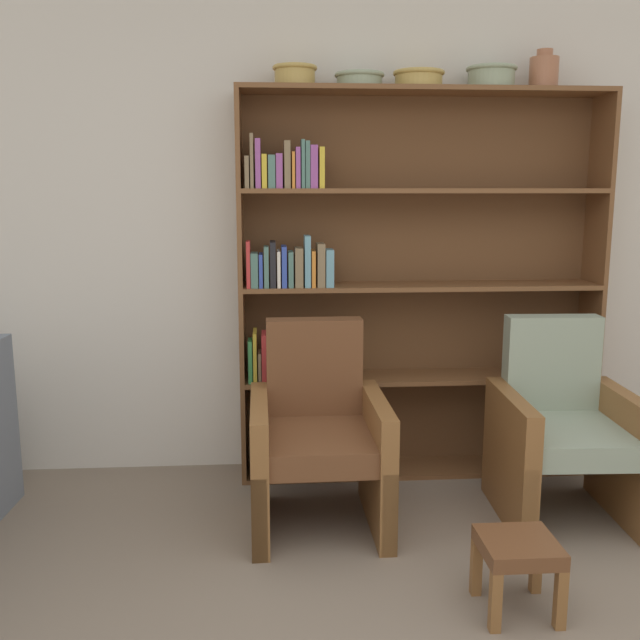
{
  "coord_description": "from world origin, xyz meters",
  "views": [
    {
      "loc": [
        -0.64,
        -1.41,
        1.61
      ],
      "look_at": [
        -0.39,
        2.12,
        0.95
      ],
      "focal_mm": 40.0,
      "sensor_mm": 36.0,
      "label": 1
    }
  ],
  "objects_px": {
    "bowl_slate": "(295,75)",
    "bowl_terracotta": "(359,79)",
    "vase_tall": "(544,72)",
    "armchair_cushioned": "(563,433)",
    "armchair_leather": "(318,439)",
    "bowl_olive": "(491,76)",
    "footstool": "(518,555)",
    "bowl_sage": "(419,78)",
    "bookshelf": "(387,295)"
  },
  "relations": [
    {
      "from": "vase_tall",
      "to": "armchair_cushioned",
      "type": "xyz_separation_m",
      "value": [
        -0.02,
        -0.58,
        -1.79
      ]
    },
    {
      "from": "vase_tall",
      "to": "armchair_cushioned",
      "type": "distance_m",
      "value": 1.89
    },
    {
      "from": "bowl_olive",
      "to": "vase_tall",
      "type": "relative_size",
      "value": 1.32
    },
    {
      "from": "bowl_slate",
      "to": "footstool",
      "type": "bearing_deg",
      "value": -60.73
    },
    {
      "from": "bowl_slate",
      "to": "bookshelf",
      "type": "bearing_deg",
      "value": 2.57
    },
    {
      "from": "bookshelf",
      "to": "armchair_cushioned",
      "type": "bearing_deg",
      "value": -37.41
    },
    {
      "from": "bowl_olive",
      "to": "armchair_cushioned",
      "type": "xyz_separation_m",
      "value": [
        0.26,
        -0.58,
        -1.77
      ]
    },
    {
      "from": "armchair_leather",
      "to": "armchair_cushioned",
      "type": "bearing_deg",
      "value": 179.21
    },
    {
      "from": "bookshelf",
      "to": "bowl_terracotta",
      "type": "relative_size",
      "value": 8.17
    },
    {
      "from": "vase_tall",
      "to": "armchair_cushioned",
      "type": "relative_size",
      "value": 0.21
    },
    {
      "from": "bowl_terracotta",
      "to": "bowl_olive",
      "type": "relative_size",
      "value": 0.98
    },
    {
      "from": "armchair_leather",
      "to": "armchair_cushioned",
      "type": "relative_size",
      "value": 1.0
    },
    {
      "from": "bowl_terracotta",
      "to": "armchair_leather",
      "type": "relative_size",
      "value": 0.27
    },
    {
      "from": "bowl_sage",
      "to": "bowl_olive",
      "type": "xyz_separation_m",
      "value": [
        0.39,
        0.0,
        0.01
      ]
    },
    {
      "from": "bookshelf",
      "to": "bowl_slate",
      "type": "xyz_separation_m",
      "value": [
        -0.51,
        -0.02,
        1.16
      ]
    },
    {
      "from": "bowl_slate",
      "to": "bowl_olive",
      "type": "xyz_separation_m",
      "value": [
        1.04,
        0.0,
        0.0
      ]
    },
    {
      "from": "bookshelf",
      "to": "bowl_olive",
      "type": "height_order",
      "value": "bowl_olive"
    },
    {
      "from": "bowl_olive",
      "to": "footstool",
      "type": "height_order",
      "value": "bowl_olive"
    },
    {
      "from": "bookshelf",
      "to": "armchair_cushioned",
      "type": "distance_m",
      "value": 1.17
    },
    {
      "from": "bowl_slate",
      "to": "vase_tall",
      "type": "bearing_deg",
      "value": 0.0
    },
    {
      "from": "bowl_slate",
      "to": "armchair_leather",
      "type": "xyz_separation_m",
      "value": [
        0.08,
        -0.58,
        -1.77
      ]
    },
    {
      "from": "bowl_olive",
      "to": "armchair_leather",
      "type": "xyz_separation_m",
      "value": [
        -0.96,
        -0.58,
        -1.77
      ]
    },
    {
      "from": "bowl_terracotta",
      "to": "footstool",
      "type": "xyz_separation_m",
      "value": [
        0.45,
        -1.4,
        -1.93
      ]
    },
    {
      "from": "bowl_olive",
      "to": "armchair_cushioned",
      "type": "distance_m",
      "value": 1.88
    },
    {
      "from": "bookshelf",
      "to": "bowl_terracotta",
      "type": "bearing_deg",
      "value": -172.4
    },
    {
      "from": "vase_tall",
      "to": "footstool",
      "type": "distance_m",
      "value": 2.49
    },
    {
      "from": "bookshelf",
      "to": "armchair_leather",
      "type": "height_order",
      "value": "bookshelf"
    },
    {
      "from": "bowl_terracotta",
      "to": "armchair_cushioned",
      "type": "bearing_deg",
      "value": -31.21
    },
    {
      "from": "bookshelf",
      "to": "bowl_slate",
      "type": "bearing_deg",
      "value": -177.43
    },
    {
      "from": "bookshelf",
      "to": "bowl_slate",
      "type": "height_order",
      "value": "bowl_slate"
    },
    {
      "from": "bookshelf",
      "to": "vase_tall",
      "type": "bearing_deg",
      "value": -1.6
    },
    {
      "from": "armchair_cushioned",
      "to": "footstool",
      "type": "distance_m",
      "value": 0.99
    },
    {
      "from": "vase_tall",
      "to": "armchair_cushioned",
      "type": "height_order",
      "value": "vase_tall"
    },
    {
      "from": "armchair_leather",
      "to": "bowl_olive",
      "type": "bearing_deg",
      "value": -149.5
    },
    {
      "from": "bookshelf",
      "to": "bowl_slate",
      "type": "relative_size",
      "value": 9.12
    },
    {
      "from": "bowl_slate",
      "to": "bowl_terracotta",
      "type": "distance_m",
      "value": 0.34
    },
    {
      "from": "bookshelf",
      "to": "bowl_terracotta",
      "type": "height_order",
      "value": "bowl_terracotta"
    },
    {
      "from": "bowl_slate",
      "to": "bowl_terracotta",
      "type": "xyz_separation_m",
      "value": [
        0.34,
        0.0,
        -0.02
      ]
    },
    {
      "from": "bowl_olive",
      "to": "armchair_cushioned",
      "type": "height_order",
      "value": "bowl_olive"
    },
    {
      "from": "vase_tall",
      "to": "bookshelf",
      "type": "bearing_deg",
      "value": 178.4
    },
    {
      "from": "armchair_leather",
      "to": "armchair_cushioned",
      "type": "height_order",
      "value": "same"
    },
    {
      "from": "armchair_cushioned",
      "to": "footstool",
      "type": "height_order",
      "value": "armchair_cushioned"
    },
    {
      "from": "bowl_olive",
      "to": "armchair_cushioned",
      "type": "bearing_deg",
      "value": -65.88
    },
    {
      "from": "bookshelf",
      "to": "footstool",
      "type": "relative_size",
      "value": 7.21
    },
    {
      "from": "bookshelf",
      "to": "vase_tall",
      "type": "height_order",
      "value": "vase_tall"
    },
    {
      "from": "bowl_olive",
      "to": "armchair_leather",
      "type": "relative_size",
      "value": 0.28
    },
    {
      "from": "armchair_leather",
      "to": "armchair_cushioned",
      "type": "xyz_separation_m",
      "value": [
        1.22,
        -0.0,
        0.0
      ]
    },
    {
      "from": "bowl_olive",
      "to": "bowl_sage",
      "type": "bearing_deg",
      "value": 180.0
    },
    {
      "from": "bookshelf",
      "to": "vase_tall",
      "type": "xyz_separation_m",
      "value": [
        0.81,
        -0.02,
        1.19
      ]
    },
    {
      "from": "bowl_terracotta",
      "to": "vase_tall",
      "type": "distance_m",
      "value": 0.98
    }
  ]
}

